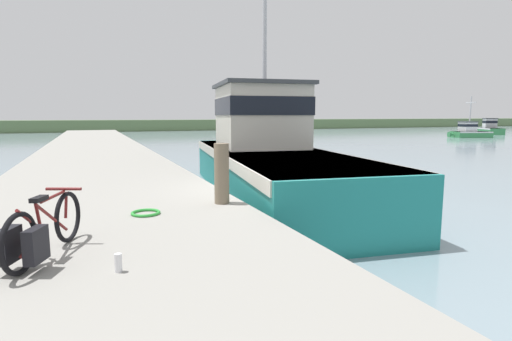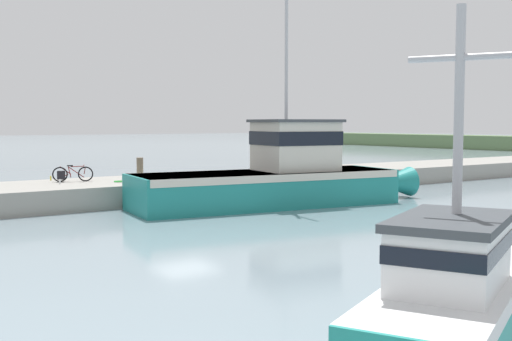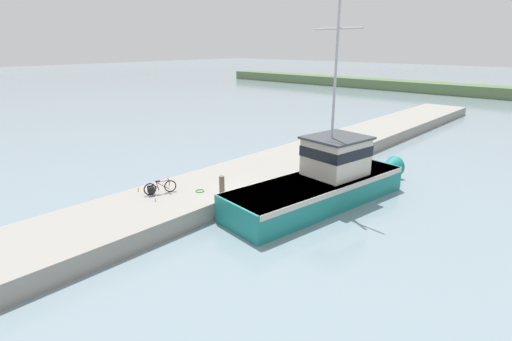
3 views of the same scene
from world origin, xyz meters
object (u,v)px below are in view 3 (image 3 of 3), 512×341
at_px(bicycle_touring, 157,188).
at_px(fishing_boat_main, 325,180).
at_px(water_bottle_by_bike, 155,199).
at_px(water_bottle_on_curb, 138,189).
at_px(mooring_post, 222,186).

bearing_deg(bicycle_touring, fishing_boat_main, 71.97).
relative_size(water_bottle_by_bike, water_bottle_on_curb, 0.99).
xyz_separation_m(bicycle_touring, water_bottle_by_bike, (0.79, -0.66, -0.23)).
distance_m(fishing_boat_main, water_bottle_on_curb, 10.25).
bearing_deg(mooring_post, water_bottle_by_bike, -126.23).
distance_m(mooring_post, water_bottle_on_curb, 4.67).
bearing_deg(water_bottle_on_curb, fishing_boat_main, 46.64).
height_order(fishing_boat_main, water_bottle_by_bike, fishing_boat_main).
height_order(bicycle_touring, mooring_post, mooring_post).
height_order(water_bottle_by_bike, water_bottle_on_curb, water_bottle_on_curb).
distance_m(water_bottle_by_bike, water_bottle_on_curb, 1.92).
height_order(bicycle_touring, water_bottle_on_curb, bicycle_touring).
xyz_separation_m(fishing_boat_main, water_bottle_by_bike, (-5.13, -7.67, -0.24)).
xyz_separation_m(fishing_boat_main, mooring_post, (-3.12, -4.94, 0.22)).
relative_size(bicycle_touring, water_bottle_on_curb, 8.15).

